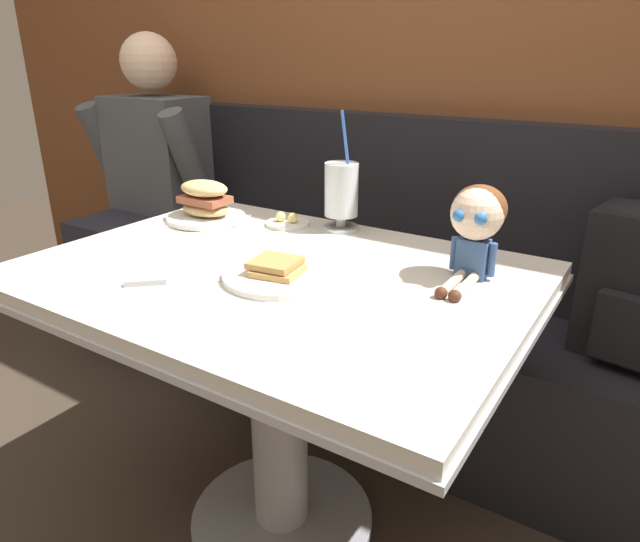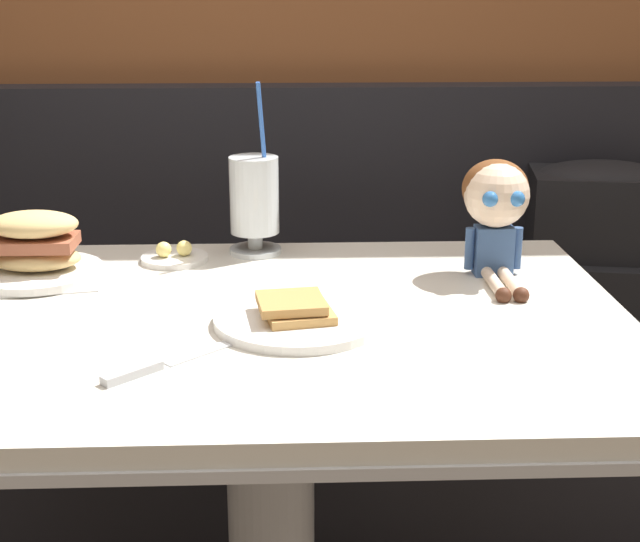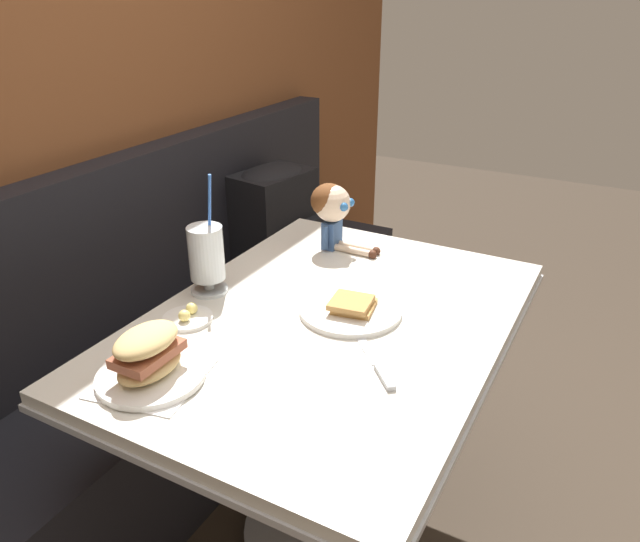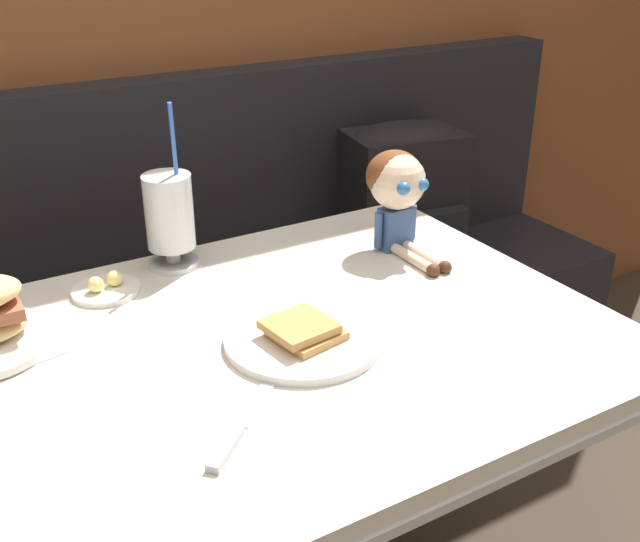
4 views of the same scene
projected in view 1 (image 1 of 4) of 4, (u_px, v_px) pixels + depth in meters
wood_panel_wall at (438, 48)px, 1.77m from camera, size 4.40×0.08×2.40m
booth_bench at (391, 327)px, 1.90m from camera, size 2.60×0.48×1.00m
diner_table at (277, 347)px, 1.32m from camera, size 1.11×0.81×0.74m
toast_plate at (280, 273)px, 1.20m from camera, size 0.25×0.25×0.04m
milkshake_glass at (341, 192)px, 1.49m from camera, size 0.10×0.10×0.32m
sandwich_plate at (205, 205)px, 1.59m from camera, size 0.23×0.23×0.12m
butter_saucer at (287, 222)px, 1.56m from camera, size 0.12×0.12×0.04m
butter_knife at (163, 282)px, 1.17m from camera, size 0.19×0.17×0.01m
seated_doll at (477, 219)px, 1.16m from camera, size 0.11×0.22×0.20m
diner_patron at (152, 172)px, 2.23m from camera, size 0.55×0.48×0.81m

